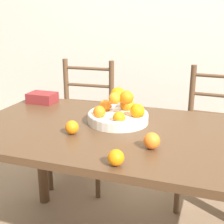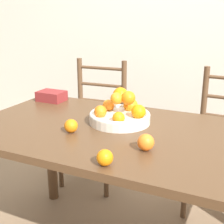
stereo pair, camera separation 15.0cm
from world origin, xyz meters
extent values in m
cube|color=beige|center=(0.00, 1.46, 1.30)|extent=(8.00, 0.06, 2.60)
cube|color=#4C331E|center=(0.00, 0.00, 0.74)|extent=(1.76, 0.84, 0.03)
cylinder|color=#4C331E|center=(-0.80, 0.34, 0.36)|extent=(0.07, 0.07, 0.72)
cylinder|color=beige|center=(-0.17, 0.10, 0.78)|extent=(0.31, 0.31, 0.04)
torus|color=beige|center=(-0.17, 0.10, 0.80)|extent=(0.31, 0.31, 0.02)
sphere|color=orange|center=(-0.07, 0.10, 0.83)|extent=(0.07, 0.07, 0.07)
sphere|color=orange|center=(-0.15, 0.20, 0.82)|extent=(0.08, 0.08, 0.08)
sphere|color=orange|center=(-0.26, 0.15, 0.82)|extent=(0.06, 0.06, 0.06)
sphere|color=orange|center=(-0.25, 0.03, 0.82)|extent=(0.06, 0.06, 0.06)
sphere|color=orange|center=(-0.14, 0.00, 0.82)|extent=(0.06, 0.06, 0.06)
sphere|color=orange|center=(-0.13, 0.11, 0.89)|extent=(0.07, 0.07, 0.07)
sphere|color=orange|center=(-0.18, 0.13, 0.89)|extent=(0.08, 0.08, 0.08)
sphere|color=orange|center=(-0.19, 0.09, 0.88)|extent=(0.06, 0.06, 0.06)
sphere|color=orange|center=(-0.03, -0.36, 0.79)|extent=(0.06, 0.06, 0.06)
sphere|color=orange|center=(-0.32, -0.12, 0.79)|extent=(0.06, 0.06, 0.06)
sphere|color=orange|center=(0.06, -0.17, 0.79)|extent=(0.07, 0.07, 0.07)
cylinder|color=#513823|center=(-0.84, 0.49, 0.24)|extent=(0.04, 0.04, 0.47)
cylinder|color=#513823|center=(-0.46, 0.51, 0.24)|extent=(0.04, 0.04, 0.47)
cylinder|color=#513823|center=(-0.86, 0.85, 0.48)|extent=(0.04, 0.04, 0.95)
cylinder|color=#513823|center=(-0.48, 0.87, 0.48)|extent=(0.04, 0.04, 0.95)
cube|color=#513823|center=(-0.66, 0.68, 0.49)|extent=(0.44, 0.42, 0.04)
cylinder|color=#513823|center=(-0.67, 0.86, 0.62)|extent=(0.38, 0.04, 0.02)
cylinder|color=#513823|center=(-0.67, 0.86, 0.75)|extent=(0.38, 0.04, 0.02)
cylinder|color=#513823|center=(-0.67, 0.86, 0.89)|extent=(0.38, 0.04, 0.02)
cylinder|color=#513823|center=(0.11, 0.51, 0.24)|extent=(0.04, 0.04, 0.47)
cylinder|color=#513823|center=(0.13, 0.87, 0.48)|extent=(0.04, 0.04, 0.95)
cube|color=#513823|center=(0.31, 0.68, 0.49)|extent=(0.44, 0.42, 0.04)
cylinder|color=#513823|center=(0.32, 0.86, 0.62)|extent=(0.38, 0.04, 0.02)
cylinder|color=#513823|center=(0.32, 0.86, 0.75)|extent=(0.38, 0.04, 0.02)
cylinder|color=#513823|center=(0.32, 0.86, 0.89)|extent=(0.38, 0.04, 0.02)
cube|color=maroon|center=(-0.74, 0.30, 0.79)|extent=(0.17, 0.12, 0.06)
camera|label=1|loc=(0.29, -1.35, 1.29)|focal=50.00mm
camera|label=2|loc=(0.43, -1.29, 1.29)|focal=50.00mm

